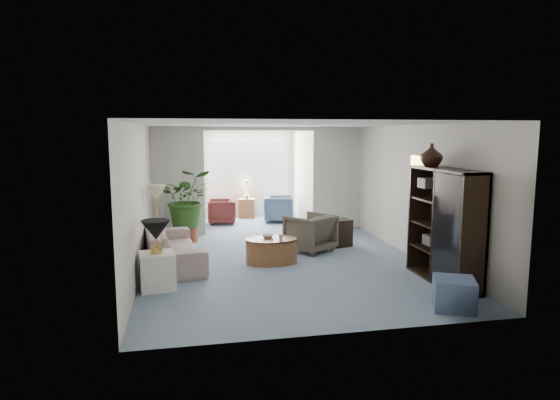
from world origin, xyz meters
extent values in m
plane|color=#8598B0|center=(0.00, 0.00, 0.00)|extent=(6.00, 6.00, 0.00)
plane|color=#8598B0|center=(0.00, 4.10, 0.00)|extent=(2.60, 2.60, 0.00)
cube|color=silver|center=(-1.90, 3.00, 1.25)|extent=(1.20, 0.12, 2.50)
cube|color=silver|center=(1.90, 3.00, 1.25)|extent=(1.20, 0.12, 2.50)
cube|color=silver|center=(0.00, 3.00, 2.45)|extent=(2.60, 0.12, 0.10)
cube|color=white|center=(0.00, 5.18, 1.40)|extent=(2.20, 0.02, 1.50)
cube|color=white|center=(0.00, 5.15, 1.40)|extent=(2.20, 0.02, 1.50)
cube|color=#B7AB92|center=(2.46, -0.10, 1.70)|extent=(0.04, 0.50, 0.40)
imported|color=beige|center=(-1.99, 0.47, 0.33)|extent=(1.18, 2.37, 0.66)
cube|color=white|center=(-2.19, -0.88, 0.28)|extent=(0.57, 0.57, 0.56)
cone|color=black|center=(-2.19, -0.88, 0.91)|extent=(0.44, 0.44, 0.30)
cone|color=beige|center=(-2.27, 0.96, 1.25)|extent=(0.36, 0.36, 0.28)
cylinder|color=#955F36|center=(-0.23, 0.22, 0.23)|extent=(1.16, 1.16, 0.45)
imported|color=silver|center=(-0.28, 0.32, 0.48)|extent=(0.28, 0.28, 0.06)
imported|color=beige|center=(-0.08, 0.12, 0.49)|extent=(0.12, 0.12, 0.09)
imported|color=#5D5649|center=(0.68, 0.94, 0.37)|extent=(1.13, 1.13, 0.75)
cube|color=black|center=(1.38, 1.24, 0.28)|extent=(0.55, 0.48, 0.56)
cube|color=black|center=(2.23, -1.42, 0.90)|extent=(0.43, 1.63, 1.81)
imported|color=black|center=(2.23, -0.92, 1.99)|extent=(0.36, 0.36, 0.37)
cube|color=slate|center=(1.76, -2.54, 0.21)|extent=(0.69, 0.69, 0.42)
cylinder|color=#97462C|center=(-1.70, 2.27, 0.16)|extent=(0.40, 0.40, 0.32)
imported|color=#2D571E|center=(-1.70, 2.27, 0.95)|extent=(1.14, 0.99, 1.27)
imported|color=slate|center=(0.68, 4.24, 0.35)|extent=(0.86, 0.84, 0.69)
imported|color=#501E1B|center=(-0.82, 4.24, 0.32)|extent=(0.79, 0.77, 0.64)
cube|color=#955F36|center=(-0.07, 4.99, 0.27)|extent=(0.48, 0.40, 0.54)
cube|color=#504E4B|center=(2.18, -0.99, 1.54)|extent=(0.30, 0.26, 0.16)
cube|color=#464441|center=(2.18, -1.66, 1.09)|extent=(0.30, 0.26, 0.16)
cube|color=#353130|center=(2.18, -1.22, 0.64)|extent=(0.30, 0.26, 0.16)
cube|color=#332C28|center=(2.18, -1.75, 1.54)|extent=(0.30, 0.26, 0.16)
camera|label=1|loc=(-1.76, -8.14, 2.35)|focal=30.73mm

